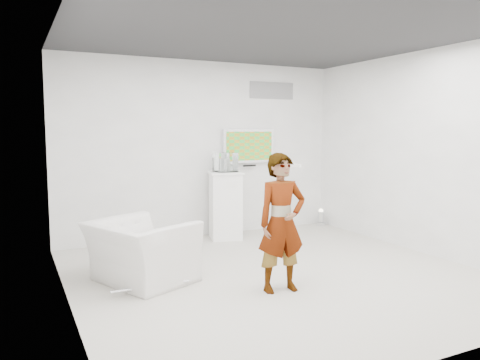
% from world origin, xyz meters
% --- Properties ---
extents(room, '(5.01, 5.01, 3.00)m').
position_xyz_m(room, '(0.00, 0.00, 1.50)').
color(room, '#B8B5A9').
rests_on(room, ground).
extents(tv, '(1.00, 0.08, 0.60)m').
position_xyz_m(tv, '(0.85, 2.45, 1.55)').
color(tv, silver).
rests_on(tv, room).
extents(logo_decal, '(0.90, 0.02, 0.30)m').
position_xyz_m(logo_decal, '(1.35, 2.49, 2.55)').
color(logo_decal, gray).
rests_on(logo_decal, room).
extents(person, '(0.60, 0.42, 1.58)m').
position_xyz_m(person, '(-0.26, -0.54, 0.79)').
color(person, silver).
rests_on(person, room).
extents(armchair, '(1.38, 1.45, 0.75)m').
position_xyz_m(armchair, '(-1.62, 0.47, 0.37)').
color(armchair, silver).
rests_on(armchair, room).
extents(pedestal, '(0.67, 0.67, 1.14)m').
position_xyz_m(pedestal, '(0.24, 2.12, 0.57)').
color(pedestal, white).
rests_on(pedestal, room).
extents(floor_uplight, '(0.22, 0.22, 0.31)m').
position_xyz_m(floor_uplight, '(2.34, 2.28, 0.15)').
color(floor_uplight, silver).
rests_on(floor_uplight, room).
extents(vitrine, '(0.34, 0.34, 0.32)m').
position_xyz_m(vitrine, '(0.24, 2.12, 1.30)').
color(vitrine, white).
rests_on(vitrine, pedestal).
extents(console, '(0.14, 0.16, 0.22)m').
position_xyz_m(console, '(0.24, 2.12, 1.25)').
color(console, white).
rests_on(console, pedestal).
extents(wii_remote, '(0.08, 0.15, 0.04)m').
position_xyz_m(wii_remote, '(-0.00, -0.41, 1.42)').
color(wii_remote, white).
rests_on(wii_remote, person).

